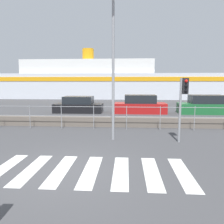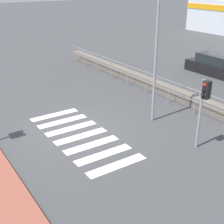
% 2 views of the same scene
% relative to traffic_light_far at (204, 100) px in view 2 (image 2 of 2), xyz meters
% --- Properties ---
extents(ground_plane, '(160.00, 160.00, 0.00)m').
position_rel_traffic_light_far_xyz_m(ground_plane, '(-4.23, -3.35, -2.05)').
color(ground_plane, '#424244').
extents(crosswalk, '(5.85, 2.40, 0.01)m').
position_rel_traffic_light_far_xyz_m(crosswalk, '(-3.46, -3.35, -2.05)').
color(crosswalk, silver).
rests_on(crosswalk, ground_plane).
extents(seawall, '(24.33, 0.55, 0.56)m').
position_rel_traffic_light_far_xyz_m(seawall, '(-4.23, 3.23, -1.77)').
color(seawall, '#6B6056').
rests_on(seawall, ground_plane).
extents(harbor_fence, '(21.94, 0.04, 1.33)m').
position_rel_traffic_light_far_xyz_m(harbor_fence, '(-4.23, 2.35, -1.19)').
color(harbor_fence, gray).
rests_on(harbor_fence, ground_plane).
extents(traffic_light_far, '(0.34, 0.32, 2.79)m').
position_rel_traffic_light_far_xyz_m(traffic_light_far, '(0.00, 0.00, 0.00)').
color(traffic_light_far, gray).
rests_on(traffic_light_far, ground_plane).
extents(streetlamp, '(0.32, 0.98, 6.99)m').
position_rel_traffic_light_far_xyz_m(streetlamp, '(-3.02, 0.08, 2.18)').
color(streetlamp, gray).
rests_on(streetlamp, ground_plane).
extents(parked_car_black, '(4.11, 1.77, 1.39)m').
position_rel_traffic_light_far_xyz_m(parked_car_black, '(-6.55, 8.97, -1.46)').
color(parked_car_black, black).
rests_on(parked_car_black, ground_plane).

